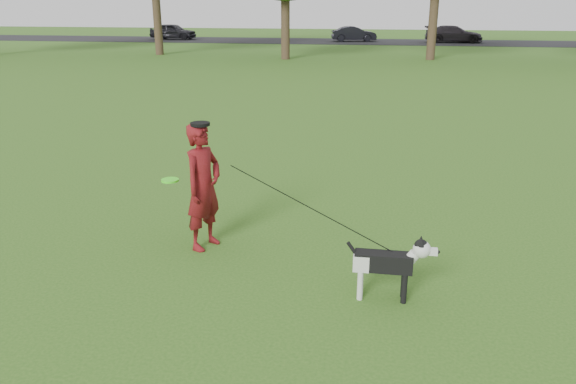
% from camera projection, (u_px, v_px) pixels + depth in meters
% --- Properties ---
extents(ground, '(120.00, 120.00, 0.00)m').
position_uv_depth(ground, '(267.00, 265.00, 7.09)').
color(ground, '#285116').
rests_on(ground, ground).
extents(road, '(120.00, 7.00, 0.02)m').
position_uv_depth(road, '(365.00, 42.00, 44.42)').
color(road, black).
rests_on(road, ground).
extents(man, '(0.61, 0.72, 1.70)m').
position_uv_depth(man, '(203.00, 187.00, 7.35)').
color(man, '#5C0F0D').
rests_on(man, ground).
extents(dog, '(1.01, 0.20, 0.76)m').
position_uv_depth(dog, '(391.00, 261.00, 6.14)').
color(dog, black).
rests_on(dog, ground).
extents(car_left, '(3.87, 1.75, 1.29)m').
position_uv_depth(car_left, '(173.00, 31.00, 46.61)').
color(car_left, black).
rests_on(car_left, road).
extents(car_mid, '(3.66, 1.83, 1.15)m').
position_uv_depth(car_mid, '(354.00, 34.00, 44.37)').
color(car_mid, black).
rests_on(car_mid, road).
extents(car_right, '(4.37, 1.82, 1.26)m').
position_uv_depth(car_right, '(454.00, 34.00, 43.20)').
color(car_right, black).
rests_on(car_right, road).
extents(man_held_items, '(3.11, 1.17, 1.20)m').
position_uv_depth(man_held_items, '(310.00, 208.00, 6.62)').
color(man_held_items, '#45FF20').
rests_on(man_held_items, ground).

